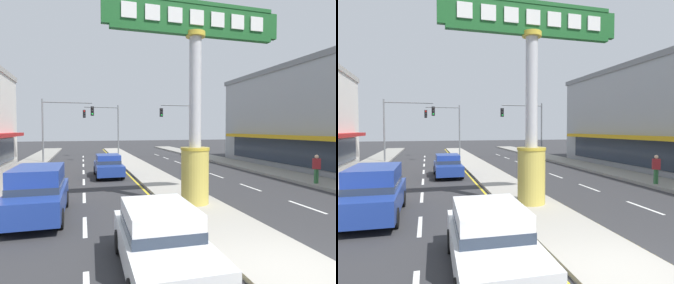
# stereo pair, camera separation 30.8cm
# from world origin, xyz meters

# --- Properties ---
(ground_plane) EXTENTS (160.00, 160.00, 0.00)m
(ground_plane) POSITION_xyz_m (0.00, 0.00, 0.00)
(ground_plane) COLOR #303033
(median_strip) EXTENTS (2.45, 52.00, 0.14)m
(median_strip) POSITION_xyz_m (0.00, 18.00, 0.07)
(median_strip) COLOR #A39E93
(median_strip) RESTS_ON ground
(sidewalk_left) EXTENTS (2.68, 60.00, 0.18)m
(sidewalk_left) POSITION_xyz_m (-9.17, 16.00, 0.09)
(sidewalk_left) COLOR gray
(sidewalk_left) RESTS_ON ground
(sidewalk_right) EXTENTS (2.68, 60.00, 0.18)m
(sidewalk_right) POSITION_xyz_m (9.17, 16.00, 0.09)
(sidewalk_right) COLOR gray
(sidewalk_right) RESTS_ON ground
(lane_markings) EXTENTS (9.19, 52.00, 0.01)m
(lane_markings) POSITION_xyz_m (-0.00, 16.65, 0.00)
(lane_markings) COLOR silver
(lane_markings) RESTS_ON ground
(district_sign) EXTENTS (7.69, 1.23, 8.45)m
(district_sign) POSITION_xyz_m (-0.00, 6.19, 4.50)
(district_sign) COLOR gold
(district_sign) RESTS_ON median_strip
(traffic_light_left_side) EXTENTS (4.86, 0.46, 6.20)m
(traffic_light_left_side) POSITION_xyz_m (-6.46, 25.02, 4.25)
(traffic_light_left_side) COLOR slate
(traffic_light_left_side) RESTS_ON ground
(traffic_light_right_side) EXTENTS (4.86, 0.46, 6.20)m
(traffic_light_right_side) POSITION_xyz_m (6.46, 25.43, 4.25)
(traffic_light_right_side) COLOR slate
(traffic_light_right_side) RESTS_ON ground
(traffic_light_median_far) EXTENTS (4.20, 0.46, 6.20)m
(traffic_light_median_far) POSITION_xyz_m (-1.88, 30.65, 4.19)
(traffic_light_median_far) COLOR slate
(traffic_light_median_far) RESTS_ON ground
(sedan_near_right_lane) EXTENTS (1.92, 4.34, 1.53)m
(sedan_near_right_lane) POSITION_xyz_m (-2.88, 1.05, 0.79)
(sedan_near_right_lane) COLOR white
(sedan_near_right_lane) RESTS_ON ground
(suv_far_right_lane) EXTENTS (2.00, 4.62, 1.90)m
(suv_far_right_lane) POSITION_xyz_m (-6.18, 6.29, 0.98)
(suv_far_right_lane) COLOR navy
(suv_far_right_lane) RESTS_ON ground
(sedan_near_left_lane) EXTENTS (1.87, 4.32, 1.53)m
(sedan_near_left_lane) POSITION_xyz_m (-2.88, 15.26, 0.79)
(sedan_near_left_lane) COLOR navy
(sedan_near_left_lane) RESTS_ON ground
(pedestrian_near_kerb) EXTENTS (0.46, 0.37, 1.65)m
(pedestrian_near_kerb) POSITION_xyz_m (8.30, 8.34, 1.12)
(pedestrian_near_kerb) COLOR #336B3D
(pedestrian_near_kerb) RESTS_ON sidewalk_right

